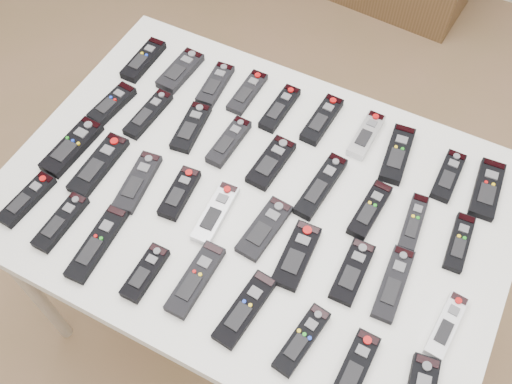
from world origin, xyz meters
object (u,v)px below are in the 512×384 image
at_px(remote_19, 72,147).
at_px(remote_35, 302,340).
at_px(remote_16, 370,210).
at_px(remote_31, 97,243).
at_px(remote_23, 216,213).
at_px(remote_25, 297,255).
at_px(remote_18, 459,242).
at_px(remote_21, 138,182).
at_px(remote_14, 271,163).
at_px(remote_17, 413,223).
at_px(remote_26, 352,272).
at_px(remote_22, 180,193).
at_px(remote_28, 446,325).
at_px(table, 256,208).
at_px(remote_11, 148,114).
at_px(remote_15, 321,186).
at_px(remote_1, 180,71).
at_px(remote_10, 112,104).
at_px(remote_7, 397,154).
at_px(remote_4, 280,108).
at_px(remote_32, 145,273).
at_px(remote_3, 247,92).
at_px(remote_2, 215,84).
at_px(remote_5, 322,120).
at_px(remote_29, 27,199).
at_px(remote_0, 143,60).
at_px(remote_8, 448,176).
at_px(remote_6, 366,135).
at_px(remote_13, 229,142).
at_px(remote_20, 99,165).
at_px(remote_24, 264,228).
at_px(remote_30, 61,222).
at_px(remote_9, 487,189).
at_px(remote_27, 393,283).
at_px(remote_34, 245,309).
at_px(remote_33, 196,279).

bearing_deg(remote_19, remote_35, -11.71).
xyz_separation_m(remote_16, remote_31, (-0.54, -0.38, -0.00)).
distance_m(remote_23, remote_25, 0.23).
bearing_deg(remote_18, remote_21, -168.62).
relative_size(remote_14, remote_17, 1.02).
bearing_deg(remote_26, remote_22, 178.91).
height_order(remote_22, remote_28, remote_22).
distance_m(table, remote_25, 0.21).
xyz_separation_m(remote_11, remote_15, (0.52, -0.00, 0.00)).
distance_m(remote_1, remote_15, 0.55).
height_order(remote_10, remote_26, remote_10).
bearing_deg(remote_7, remote_10, -171.62).
xyz_separation_m(remote_4, remote_32, (-0.06, -0.59, 0.00)).
distance_m(remote_4, remote_22, 0.38).
distance_m(remote_3, remote_22, 0.38).
distance_m(remote_1, remote_2, 0.12).
distance_m(remote_5, remote_29, 0.79).
relative_size(remote_0, remote_2, 1.07).
relative_size(remote_7, remote_22, 1.22).
bearing_deg(remote_8, remote_4, 179.56).
distance_m(remote_7, remote_17, 0.21).
bearing_deg(remote_8, remote_28, -73.32).
distance_m(remote_6, remote_13, 0.37).
relative_size(remote_20, remote_22, 1.32).
distance_m(remote_15, remote_24, 0.19).
relative_size(remote_1, remote_22, 1.09).
bearing_deg(remote_11, remote_30, -87.32).
distance_m(remote_19, remote_35, 0.78).
xyz_separation_m(remote_5, remote_7, (0.22, -0.02, 0.00)).
height_order(remote_0, remote_32, same).
xyz_separation_m(remote_6, remote_19, (-0.67, -0.39, 0.00)).
xyz_separation_m(remote_9, remote_18, (-0.02, -0.18, -0.00)).
bearing_deg(remote_32, remote_35, 2.90).
bearing_deg(remote_25, remote_13, 140.75).
distance_m(remote_4, remote_27, 0.58).
xyz_separation_m(remote_27, remote_29, (-0.88, -0.20, 0.00)).
bearing_deg(remote_23, remote_35, -34.07).
relative_size(remote_8, remote_15, 0.77).
relative_size(remote_22, remote_34, 0.81).
relative_size(remote_27, remote_34, 1.01).
xyz_separation_m(remote_25, remote_33, (-0.18, -0.16, 0.00)).
xyz_separation_m(table, remote_33, (-0.02, -0.27, 0.07)).
bearing_deg(remote_7, remote_3, 171.87).
height_order(remote_10, remote_30, remote_10).
distance_m(remote_0, remote_9, 1.02).
xyz_separation_m(remote_0, remote_25, (0.67, -0.37, -0.00)).
relative_size(remote_6, remote_9, 0.89).
xyz_separation_m(remote_16, remote_24, (-0.21, -0.16, -0.00)).
relative_size(remote_0, remote_27, 0.91).
bearing_deg(remote_28, table, 172.79).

